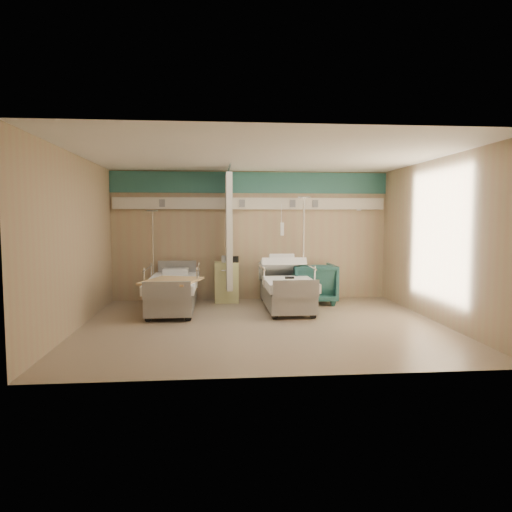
# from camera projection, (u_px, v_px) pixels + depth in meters

# --- Properties ---
(ground) EXTENTS (6.00, 5.00, 0.00)m
(ground) POSITION_uv_depth(u_px,v_px,m) (263.00, 325.00, 7.61)
(ground) COLOR #87705D
(ground) RESTS_ON ground
(room_walls) EXTENTS (6.04, 5.04, 2.82)m
(room_walls) POSITION_uv_depth(u_px,v_px,m) (259.00, 213.00, 7.71)
(room_walls) COLOR tan
(room_walls) RESTS_ON ground
(bed_right) EXTENTS (1.00, 2.16, 0.63)m
(bed_right) POSITION_uv_depth(u_px,v_px,m) (286.00, 293.00, 8.93)
(bed_right) COLOR white
(bed_right) RESTS_ON ground
(bed_left) EXTENTS (1.00, 2.16, 0.63)m
(bed_left) POSITION_uv_depth(u_px,v_px,m) (173.00, 295.00, 8.73)
(bed_left) COLOR white
(bed_left) RESTS_ON ground
(bedside_cabinet) EXTENTS (0.50, 0.48, 0.85)m
(bedside_cabinet) POSITION_uv_depth(u_px,v_px,m) (226.00, 282.00, 9.71)
(bedside_cabinet) COLOR #CDCC80
(bedside_cabinet) RESTS_ON ground
(visitor_armchair) EXTENTS (0.91, 0.94, 0.84)m
(visitor_armchair) POSITION_uv_depth(u_px,v_px,m) (313.00, 283.00, 9.57)
(visitor_armchair) COLOR #1D4946
(visitor_armchair) RESTS_ON ground
(waffle_blanket) EXTENTS (0.58, 0.52, 0.06)m
(waffle_blanket) POSITION_uv_depth(u_px,v_px,m) (315.00, 262.00, 9.54)
(waffle_blanket) COLOR white
(waffle_blanket) RESTS_ON visitor_armchair
(iv_stand_right) EXTENTS (0.40, 0.40, 2.24)m
(iv_stand_right) POSITION_uv_depth(u_px,v_px,m) (303.00, 280.00, 9.81)
(iv_stand_right) COLOR silver
(iv_stand_right) RESTS_ON ground
(iv_stand_left) EXTENTS (0.35, 0.35, 1.95)m
(iv_stand_left) POSITION_uv_depth(u_px,v_px,m) (154.00, 284.00, 9.59)
(iv_stand_left) COLOR silver
(iv_stand_left) RESTS_ON ground
(call_remote) EXTENTS (0.17, 0.08, 0.04)m
(call_remote) POSITION_uv_depth(u_px,v_px,m) (290.00, 278.00, 8.69)
(call_remote) COLOR black
(call_remote) RESTS_ON bed_right
(tan_blanket) EXTENTS (1.15, 1.30, 0.04)m
(tan_blanket) POSITION_uv_depth(u_px,v_px,m) (172.00, 281.00, 8.25)
(tan_blanket) COLOR #DAB370
(tan_blanket) RESTS_ON bed_left
(toiletry_bag) EXTENTS (0.26, 0.19, 0.13)m
(toiletry_bag) POSITION_uv_depth(u_px,v_px,m) (233.00, 259.00, 9.63)
(toiletry_bag) COLOR black
(toiletry_bag) RESTS_ON bedside_cabinet
(white_cup) EXTENTS (0.12, 0.12, 0.14)m
(white_cup) POSITION_uv_depth(u_px,v_px,m) (224.00, 259.00, 9.62)
(white_cup) COLOR white
(white_cup) RESTS_ON bedside_cabinet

